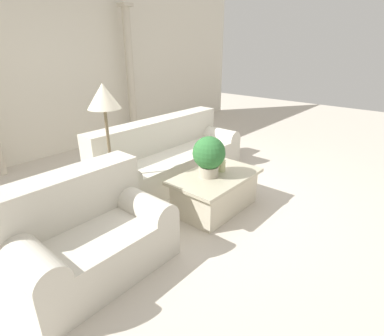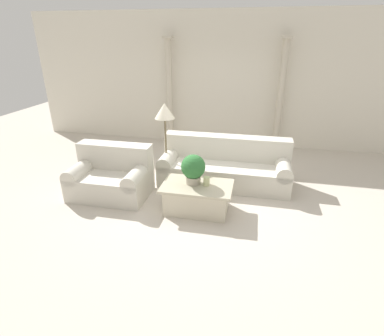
{
  "view_description": "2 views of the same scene",
  "coord_description": "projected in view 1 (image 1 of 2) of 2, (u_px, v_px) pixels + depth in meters",
  "views": [
    {
      "loc": [
        -2.62,
        -2.34,
        1.91
      ],
      "look_at": [
        -0.01,
        -0.1,
        0.48
      ],
      "focal_mm": 28.0,
      "sensor_mm": 36.0,
      "label": 1
    },
    {
      "loc": [
        0.86,
        -4.56,
        2.61
      ],
      "look_at": [
        -0.08,
        -0.16,
        0.63
      ],
      "focal_mm": 28.0,
      "sensor_mm": 36.0,
      "label": 2
    }
  ],
  "objects": [
    {
      "name": "wall_back",
      "position": [
        55.0,
        63.0,
        5.2
      ],
      "size": [
        10.0,
        0.06,
        3.2
      ],
      "color": "silver",
      "rests_on": "ground_plane"
    },
    {
      "name": "floor_lamp",
      "position": [
        104.0,
        104.0,
        3.29
      ],
      "size": [
        0.37,
        0.37,
        1.52
      ],
      "color": "brown",
      "rests_on": "ground_plane"
    },
    {
      "name": "coffee_table",
      "position": [
        215.0,
        191.0,
        3.68
      ],
      "size": [
        1.12,
        0.69,
        0.46
      ],
      "color": "beige",
      "rests_on": "ground_plane"
    },
    {
      "name": "potted_plant",
      "position": [
        209.0,
        155.0,
        3.47
      ],
      "size": [
        0.39,
        0.39,
        0.48
      ],
      "color": "#B2A893",
      "rests_on": "coffee_table"
    },
    {
      "name": "pillar_candle",
      "position": [
        221.0,
        165.0,
        3.68
      ],
      "size": [
        0.1,
        0.1,
        0.14
      ],
      "color": "beige",
      "rests_on": "coffee_table"
    },
    {
      "name": "ground_plane",
      "position": [
        187.0,
        199.0,
        3.98
      ],
      "size": [
        16.0,
        16.0,
        0.0
      ],
      "primitive_type": "plane",
      "color": "beige"
    },
    {
      "name": "column_right",
      "position": [
        130.0,
        74.0,
        6.11
      ],
      "size": [
        0.23,
        0.23,
        2.62
      ],
      "color": "beige",
      "rests_on": "ground_plane"
    },
    {
      "name": "loveseat",
      "position": [
        87.0,
        234.0,
        2.66
      ],
      "size": [
        1.34,
        0.88,
        0.87
      ],
      "color": "beige",
      "rests_on": "ground_plane"
    },
    {
      "name": "sofa_long",
      "position": [
        168.0,
        156.0,
        4.52
      ],
      "size": [
        2.42,
        0.88,
        0.87
      ],
      "color": "beige",
      "rests_on": "ground_plane"
    }
  ]
}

